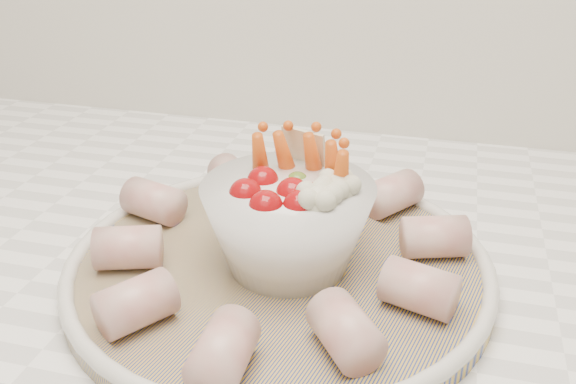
# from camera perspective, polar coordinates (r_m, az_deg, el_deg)

# --- Properties ---
(serving_platter) EXTENTS (0.39, 0.39, 0.02)m
(serving_platter) POSITION_cam_1_polar(r_m,az_deg,el_deg) (0.51, -0.80, -6.50)
(serving_platter) COLOR navy
(serving_platter) RESTS_ON kitchen_counter
(veggie_bowl) EXTENTS (0.13, 0.13, 0.10)m
(veggie_bowl) POSITION_cam_1_polar(r_m,az_deg,el_deg) (0.48, 0.16, -2.51)
(veggie_bowl) COLOR white
(veggie_bowl) RESTS_ON serving_platter
(cured_meat_rolls) EXTENTS (0.30, 0.29, 0.03)m
(cured_meat_rolls) POSITION_cam_1_polar(r_m,az_deg,el_deg) (0.50, -0.88, -4.45)
(cured_meat_rolls) COLOR #B95A54
(cured_meat_rolls) RESTS_ON serving_platter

